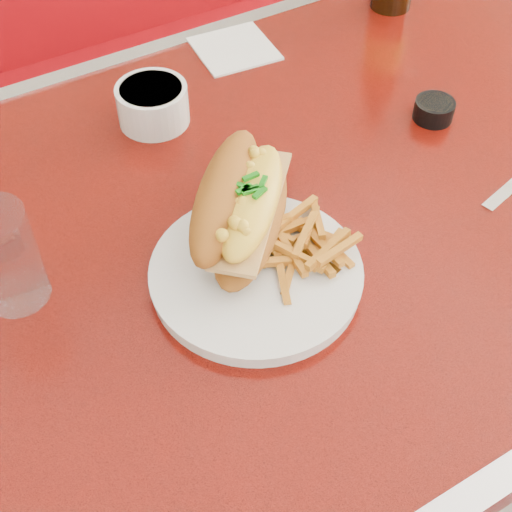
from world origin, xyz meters
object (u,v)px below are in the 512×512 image
mac_hoagie (242,205)px  gravy_ramekin (153,103)px  dinner_plate (256,274)px  diner_table (310,273)px  booth_bench_far (118,138)px  sauce_cup_right (434,109)px  fork (283,236)px  water_tumbler (5,257)px

mac_hoagie → gravy_ramekin: size_ratio=2.34×
dinner_plate → gravy_ramekin: gravy_ramekin is taller
dinner_plate → diner_table: bearing=31.1°
booth_bench_far → sauce_cup_right: (0.22, -0.77, 0.50)m
dinner_plate → fork: bearing=28.5°
booth_bench_far → mac_hoagie: booth_bench_far is taller
diner_table → fork: bearing=-147.5°
dinner_plate → mac_hoagie: size_ratio=1.07×
booth_bench_far → sauce_cup_right: bearing=-74.0°
mac_hoagie → gravy_ramekin: (0.01, 0.26, -0.03)m
dinner_plate → gravy_ramekin: 0.32m
dinner_plate → mac_hoagie: (0.02, 0.06, 0.05)m
diner_table → fork: (-0.09, -0.06, 0.18)m
dinner_plate → mac_hoagie: 0.08m
fork → water_tumbler: 0.30m
dinner_plate → water_tumbler: water_tumbler is taller
fork → gravy_ramekin: (-0.03, 0.29, 0.01)m
dinner_plate → gravy_ramekin: bearing=85.6°
fork → sauce_cup_right: sauce_cup_right is taller
booth_bench_far → water_tumbler: bearing=-115.8°
dinner_plate → fork: 0.06m
diner_table → fork: 0.21m
dinner_plate → fork: size_ratio=1.58×
fork → diner_table: bearing=-74.0°
booth_bench_far → gravy_ramekin: booth_bench_far is taller
diner_table → sauce_cup_right: sauce_cup_right is taller
diner_table → dinner_plate: 0.24m
sauce_cup_right → gravy_ramekin: bearing=150.2°
fork → gravy_ramekin: bearing=-11.1°
fork → sauce_cup_right: bearing=-89.0°
booth_bench_far → mac_hoagie: 1.00m
fork → water_tumbler: size_ratio=1.28×
mac_hoagie → water_tumbler: size_ratio=1.88×
dinner_plate → mac_hoagie: mac_hoagie is taller
diner_table → gravy_ramekin: (-0.12, 0.23, 0.19)m
diner_table → gravy_ramekin: size_ratio=12.49×
water_tumbler → mac_hoagie: bearing=-12.3°
sauce_cup_right → fork: bearing=-162.4°
mac_hoagie → sauce_cup_right: mac_hoagie is taller
booth_bench_far → gravy_ramekin: bearing=-101.4°
dinner_plate → sauce_cup_right: (0.36, 0.13, 0.01)m
diner_table → booth_bench_far: bearing=90.0°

